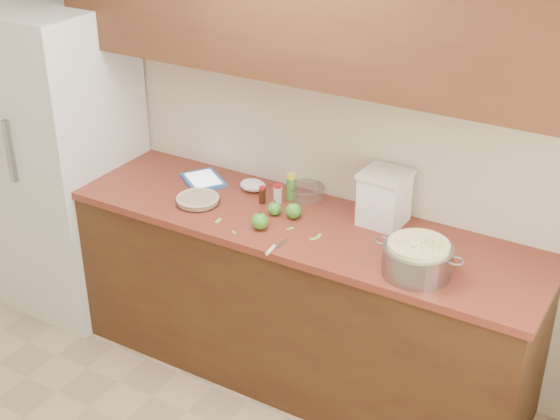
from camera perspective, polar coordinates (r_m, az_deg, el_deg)
The scene contains 22 objects.
room_shell at distance 2.67m, azimuth -16.13°, elevation -6.08°, with size 3.60×3.60×3.60m.
counter_run at distance 4.09m, azimuth 0.20°, elevation -6.13°, with size 2.64×0.68×0.92m.
upper_cabinets at distance 3.62m, azimuth 1.53°, elevation 15.13°, with size 2.60×0.34×0.70m, color #55301A.
fridge at distance 4.66m, azimuth -15.50°, elevation 3.43°, with size 0.70×0.70×1.80m, color silver.
pie at distance 3.99m, azimuth -6.04°, elevation 0.75°, with size 0.23×0.23×0.04m.
colander at distance 3.41m, azimuth 10.02°, elevation -3.53°, with size 0.41×0.31×0.15m.
flour_canister at distance 3.76m, azimuth 7.64°, elevation 0.93°, with size 0.23×0.23×0.27m.
tablet at distance 4.22m, azimuth -5.63°, elevation 2.21°, with size 0.31×0.29×0.02m.
paring_knife at distance 3.56m, azimuth -0.58°, elevation -2.88°, with size 0.03×0.17×0.02m.
lemon_bottle at distance 3.99m, azimuth 0.83°, elevation 1.68°, with size 0.05×0.05×0.14m.
cinnamon_shaker at distance 3.95m, azimuth -0.17°, elevation 1.17°, with size 0.04×0.04×0.11m.
vanilla_bottle at distance 3.96m, azimuth -1.31°, elevation 1.10°, with size 0.03×0.03×0.09m.
mixing_bowl at distance 4.01m, azimuth 1.94°, elevation 1.38°, with size 0.19×0.19×0.07m.
paper_towel at distance 4.10m, azimuth -2.00°, elevation 1.82°, with size 0.14×0.12×0.06m, color white.
apple_left at distance 3.85m, azimuth -0.40°, elevation 0.10°, with size 0.07×0.07×0.08m.
apple_center at distance 3.81m, azimuth 0.99°, elevation -0.06°, with size 0.08×0.08×0.09m.
apple_front at distance 3.72m, azimuth -1.48°, elevation -0.83°, with size 0.08×0.08×0.09m.
peel_a at distance 3.82m, azimuth -4.53°, elevation -0.79°, with size 0.05×0.02×0.00m, color #8BBF5D.
peel_b at distance 3.71m, azimuth -3.38°, elevation -1.64°, with size 0.03×0.01×0.00m, color #8BBF5D.
peel_c at distance 3.74m, azimuth 0.75°, elevation -1.36°, with size 0.04×0.01×0.00m, color #8BBF5D.
peel_d at distance 3.68m, azimuth 2.85°, elevation -1.91°, with size 0.04×0.02×0.00m, color #8BBF5D.
peel_e at distance 3.65m, azimuth 2.49°, elevation -2.11°, with size 0.04×0.02×0.00m, color #8BBF5D.
Camera 1 is at (1.72, -1.45, 2.73)m, focal length 50.00 mm.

